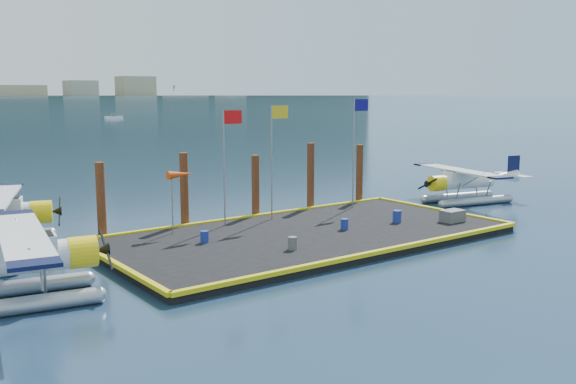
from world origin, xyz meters
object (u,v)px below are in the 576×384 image
object	(u,v)px
windsock	(180,176)
piling_1	(184,192)
drum_1	(344,224)
drum_2	(397,216)
piling_2	(256,188)
drum_3	(293,243)
crate	(452,216)
flagpole_blue	(356,136)
piling_3	(311,178)
seaplane_a	(12,264)
piling_4	(359,176)
drum_0	(205,237)
seaplane_d	(463,184)
flagpole_yellow	(275,144)
piling_0	(101,203)
flagpole_red	(227,149)

from	to	relation	value
windsock	piling_1	size ratio (longest dim) A/B	0.74
drum_1	drum_2	xyz separation A→B (m)	(3.46, -0.33, 0.05)
piling_2	drum_3	bearing A→B (deg)	-112.48
crate	windsock	distance (m)	14.68
flagpole_blue	piling_3	size ratio (longest dim) A/B	1.51
drum_1	drum_2	size ratio (longest dim) A/B	0.85
seaplane_a	drum_1	size ratio (longest dim) A/B	17.11
crate	piling_4	xyz separation A→B (m)	(0.56, 8.01, 1.29)
drum_0	piling_4	xyz separation A→B (m)	(13.73, 4.31, 1.32)
drum_2	piling_4	world-z (taller)	piling_4
drum_2	piling_1	world-z (taller)	piling_1
seaplane_d	crate	bearing A→B (deg)	137.26
seaplane_a	piling_4	bearing A→B (deg)	117.08
flagpole_yellow	piling_0	distance (m)	9.67
drum_2	piling_1	xyz separation A→B (m)	(-9.35, 6.39, 1.37)
drum_1	drum_3	size ratio (longest dim) A/B	0.97
flagpole_blue	flagpole_yellow	bearing A→B (deg)	180.00
windsock	piling_3	bearing A→B (deg)	9.53
piling_0	piling_1	bearing A→B (deg)	0.00
piling_3	drum_1	bearing A→B (deg)	-113.29
flagpole_red	flagpole_blue	distance (m)	8.99
seaplane_d	piling_2	world-z (taller)	piling_2
flagpole_yellow	crate	bearing A→B (deg)	-41.53
drum_2	piling_4	xyz separation A→B (m)	(3.15, 6.39, 1.27)
flagpole_blue	windsock	world-z (taller)	flagpole_blue
drum_1	flagpole_yellow	xyz separation A→B (m)	(-1.19, 4.46, 3.83)
drum_3	piling_3	world-z (taller)	piling_3
crate	seaplane_d	bearing A→B (deg)	34.73
flagpole_blue	piling_2	xyz separation A→B (m)	(-6.20, 1.60, -2.79)
drum_2	drum_0	bearing A→B (deg)	168.90
seaplane_a	flagpole_blue	bearing A→B (deg)	114.46
seaplane_a	piling_2	world-z (taller)	piling_2
piling_0	piling_3	xyz separation A→B (m)	(13.00, 0.00, 0.15)
piling_0	flagpole_red	bearing A→B (deg)	-14.46
crate	windsock	world-z (taller)	windsock
windsock	drum_2	bearing A→B (deg)	-24.76
flagpole_red	piling_0	world-z (taller)	flagpole_red
seaplane_d	drum_1	world-z (taller)	seaplane_d
drum_1	flagpole_red	bearing A→B (deg)	133.21
drum_3	crate	distance (m)	10.67
piling_0	drum_3	bearing A→B (deg)	-53.54
drum_1	piling_2	world-z (taller)	piling_2
piling_2	piling_4	distance (m)	8.00
crate	piling_2	bearing A→B (deg)	132.89
piling_4	piling_0	bearing A→B (deg)	180.00
seaplane_a	piling_3	world-z (taller)	piling_3
drum_3	crate	bearing A→B (deg)	-1.06
piling_0	piling_4	xyz separation A→B (m)	(17.00, 0.00, 0.00)
drum_0	drum_2	world-z (taller)	drum_2
seaplane_d	piling_1	size ratio (longest dim) A/B	2.02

